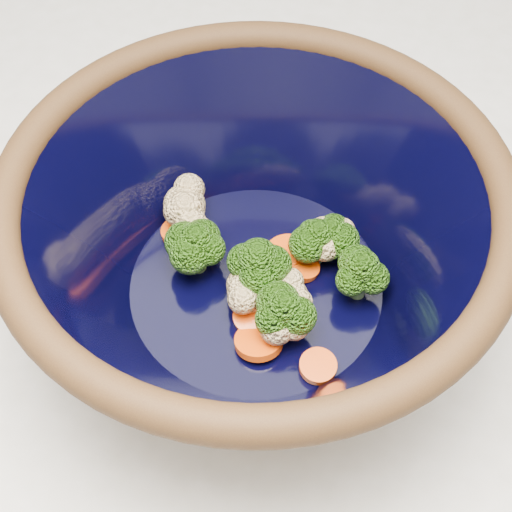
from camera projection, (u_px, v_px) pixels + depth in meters
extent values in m
cube|color=beige|center=(246.00, 434.00, 0.96)|extent=(1.20, 1.20, 0.90)
cylinder|color=black|center=(256.00, 304.00, 0.54)|extent=(0.20, 0.20, 0.01)
torus|color=black|center=(256.00, 191.00, 0.44)|extent=(0.33, 0.33, 0.02)
cylinder|color=black|center=(256.00, 285.00, 0.52)|extent=(0.19, 0.19, 0.00)
cylinder|color=#608442|center=(329.00, 250.00, 0.53)|extent=(0.01, 0.01, 0.02)
ellipsoid|color=#336513|center=(331.00, 233.00, 0.52)|extent=(0.03, 0.03, 0.03)
cylinder|color=#608442|center=(358.00, 286.00, 0.51)|extent=(0.01, 0.01, 0.02)
ellipsoid|color=#336513|center=(362.00, 268.00, 0.49)|extent=(0.04, 0.04, 0.03)
cylinder|color=#608442|center=(198.00, 260.00, 0.52)|extent=(0.01, 0.01, 0.02)
ellipsoid|color=#336513|center=(196.00, 241.00, 0.51)|extent=(0.04, 0.04, 0.03)
cylinder|color=#608442|center=(283.00, 326.00, 0.49)|extent=(0.01, 0.01, 0.02)
ellipsoid|color=#336513|center=(284.00, 309.00, 0.47)|extent=(0.04, 0.04, 0.03)
cylinder|color=#608442|center=(316.00, 253.00, 0.53)|extent=(0.01, 0.01, 0.02)
ellipsoid|color=#336513|center=(318.00, 236.00, 0.51)|extent=(0.04, 0.04, 0.03)
cylinder|color=#608442|center=(258.00, 280.00, 0.51)|extent=(0.01, 0.01, 0.02)
ellipsoid|color=#336513|center=(258.00, 260.00, 0.49)|extent=(0.04, 0.04, 0.04)
sphere|color=beige|center=(197.00, 238.00, 0.53)|extent=(0.03, 0.03, 0.03)
sphere|color=beige|center=(260.00, 274.00, 0.51)|extent=(0.03, 0.03, 0.03)
sphere|color=beige|center=(281.00, 321.00, 0.49)|extent=(0.03, 0.03, 0.03)
sphere|color=beige|center=(244.00, 285.00, 0.51)|extent=(0.03, 0.03, 0.03)
sphere|color=beige|center=(290.00, 297.00, 0.50)|extent=(0.03, 0.03, 0.03)
sphere|color=beige|center=(326.00, 238.00, 0.53)|extent=(0.03, 0.03, 0.03)
sphere|color=beige|center=(249.00, 292.00, 0.50)|extent=(0.03, 0.03, 0.03)
sphere|color=beige|center=(184.00, 205.00, 0.55)|extent=(0.03, 0.03, 0.03)
cylinder|color=#EB450A|center=(259.00, 341.00, 0.49)|extent=(0.03, 0.03, 0.01)
cylinder|color=#EB450A|center=(306.00, 248.00, 0.54)|extent=(0.03, 0.03, 0.01)
cylinder|color=#EB450A|center=(318.00, 366.00, 0.48)|extent=(0.03, 0.03, 0.01)
cylinder|color=#EB450A|center=(283.00, 294.00, 0.51)|extent=(0.03, 0.03, 0.01)
cylinder|color=#EB450A|center=(303.00, 267.00, 0.53)|extent=(0.02, 0.02, 0.01)
cylinder|color=#EB450A|center=(286.00, 253.00, 0.53)|extent=(0.03, 0.03, 0.01)
cylinder|color=#EB450A|center=(251.00, 317.00, 0.50)|extent=(0.03, 0.03, 0.01)
cylinder|color=#EB450A|center=(182.00, 231.00, 0.55)|extent=(0.03, 0.03, 0.01)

